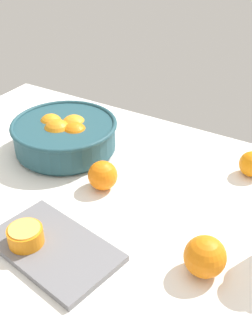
% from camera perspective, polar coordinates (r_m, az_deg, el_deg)
% --- Properties ---
extents(ground_plane, '(1.35, 0.87, 0.03)m').
position_cam_1_polar(ground_plane, '(0.99, -1.52, -5.34)').
color(ground_plane, white).
extents(fruit_bowl, '(0.29, 0.29, 0.10)m').
position_cam_1_polar(fruit_bowl, '(1.16, -8.38, 4.54)').
color(fruit_bowl, '#234C56').
rests_on(fruit_bowl, ground_plane).
extents(cutting_board, '(0.29, 0.21, 0.01)m').
position_cam_1_polar(cutting_board, '(0.87, -9.91, -10.78)').
color(cutting_board, slate).
rests_on(cutting_board, ground_plane).
extents(orange_half_0, '(0.07, 0.07, 0.04)m').
position_cam_1_polar(orange_half_0, '(0.87, -13.63, -8.99)').
color(orange_half_0, orange).
rests_on(orange_half_0, cutting_board).
extents(loose_orange_0, '(0.07, 0.07, 0.07)m').
position_cam_1_polar(loose_orange_0, '(1.10, 16.89, 0.54)').
color(loose_orange_0, orange).
rests_on(loose_orange_0, ground_plane).
extents(loose_orange_2, '(0.07, 0.07, 0.07)m').
position_cam_1_polar(loose_orange_2, '(1.01, -3.21, -1.02)').
color(loose_orange_2, orange).
rests_on(loose_orange_2, ground_plane).
extents(loose_orange_3, '(0.08, 0.08, 0.08)m').
position_cam_1_polar(loose_orange_3, '(0.81, 10.78, -11.86)').
color(loose_orange_3, orange).
rests_on(loose_orange_3, ground_plane).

